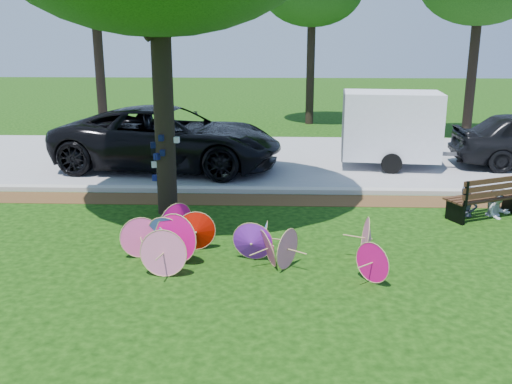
% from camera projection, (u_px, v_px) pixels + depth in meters
% --- Properties ---
extents(ground, '(90.00, 90.00, 0.00)m').
position_uv_depth(ground, '(222.00, 274.00, 9.65)').
color(ground, black).
rests_on(ground, ground).
extents(mulch_strip, '(90.00, 1.00, 0.01)m').
position_uv_depth(mulch_strip, '(239.00, 200.00, 13.98)').
color(mulch_strip, '#472D16').
rests_on(mulch_strip, ground).
extents(curb, '(90.00, 0.30, 0.12)m').
position_uv_depth(curb, '(241.00, 190.00, 14.64)').
color(curb, '#B7B5AD').
rests_on(curb, ground).
extents(street, '(90.00, 8.00, 0.01)m').
position_uv_depth(street, '(249.00, 158.00, 18.65)').
color(street, gray).
rests_on(street, ground).
extents(parasol_pile, '(4.73, 2.47, 0.90)m').
position_uv_depth(parasol_pile, '(220.00, 240.00, 10.19)').
color(parasol_pile, '#D5096D').
rests_on(parasol_pile, ground).
extents(black_van, '(7.06, 3.95, 1.87)m').
position_uv_depth(black_van, '(169.00, 138.00, 16.98)').
color(black_van, black).
rests_on(black_van, ground).
extents(cargo_trailer, '(2.98, 2.06, 2.57)m').
position_uv_depth(cargo_trailer, '(391.00, 125.00, 17.13)').
color(cargo_trailer, white).
rests_on(cargo_trailer, ground).
extents(park_bench, '(1.95, 1.40, 0.95)m').
position_uv_depth(park_bench, '(484.00, 196.00, 12.57)').
color(park_bench, black).
rests_on(park_bench, ground).
extents(person_left, '(0.57, 0.47, 1.34)m').
position_uv_depth(person_left, '(468.00, 187.00, 12.58)').
color(person_left, '#373B4B').
rests_on(person_left, ground).
extents(person_right, '(0.77, 0.68, 1.32)m').
position_uv_depth(person_right, '(500.00, 188.00, 12.56)').
color(person_right, '#BABCC4').
rests_on(person_right, ground).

